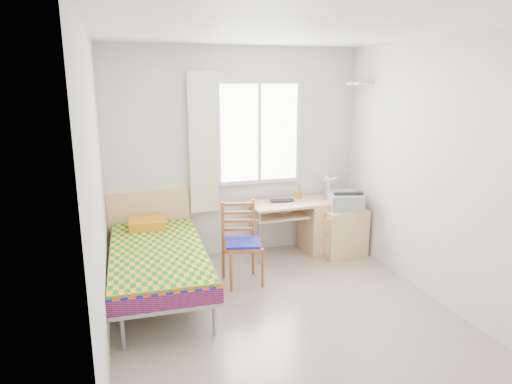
{
  "coord_description": "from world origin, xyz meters",
  "views": [
    {
      "loc": [
        -1.43,
        -3.73,
        2.2
      ],
      "look_at": [
        -0.11,
        0.55,
        1.09
      ],
      "focal_mm": 32.0,
      "sensor_mm": 36.0,
      "label": 1
    }
  ],
  "objects_px": {
    "bed": "(157,254)",
    "desk": "(314,224)",
    "cabinet": "(340,231)",
    "chair": "(242,238)",
    "printer": "(344,200)"
  },
  "relations": [
    {
      "from": "chair",
      "to": "cabinet",
      "type": "distance_m",
      "value": 1.5
    },
    {
      "from": "desk",
      "to": "cabinet",
      "type": "xyz_separation_m",
      "value": [
        0.29,
        -0.16,
        -0.07
      ]
    },
    {
      "from": "desk",
      "to": "printer",
      "type": "relative_size",
      "value": 2.02
    },
    {
      "from": "desk",
      "to": "chair",
      "type": "bearing_deg",
      "value": -154.12
    },
    {
      "from": "bed",
      "to": "desk",
      "type": "bearing_deg",
      "value": 17.98
    },
    {
      "from": "chair",
      "to": "printer",
      "type": "bearing_deg",
      "value": 28.78
    },
    {
      "from": "bed",
      "to": "desk",
      "type": "height_order",
      "value": "bed"
    },
    {
      "from": "bed",
      "to": "desk",
      "type": "distance_m",
      "value": 2.15
    },
    {
      "from": "bed",
      "to": "cabinet",
      "type": "xyz_separation_m",
      "value": [
        2.35,
        0.45,
        -0.13
      ]
    },
    {
      "from": "bed",
      "to": "printer",
      "type": "relative_size",
      "value": 3.73
    },
    {
      "from": "chair",
      "to": "desk",
      "type": "bearing_deg",
      "value": 39.84
    },
    {
      "from": "desk",
      "to": "cabinet",
      "type": "bearing_deg",
      "value": -30.1
    },
    {
      "from": "printer",
      "to": "desk",
      "type": "bearing_deg",
      "value": 168.35
    },
    {
      "from": "chair",
      "to": "bed",
      "type": "bearing_deg",
      "value": -166.76
    },
    {
      "from": "desk",
      "to": "printer",
      "type": "bearing_deg",
      "value": -27.09
    }
  ]
}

